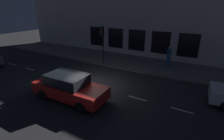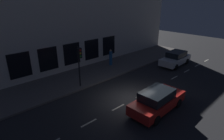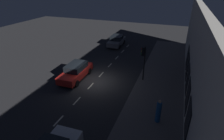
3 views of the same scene
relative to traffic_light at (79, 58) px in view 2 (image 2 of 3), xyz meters
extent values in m
plane|color=#28282B|center=(-4.40, -1.75, -2.69)|extent=(60.00, 60.00, 0.00)
cube|color=#5B5654|center=(1.85, -1.75, -2.61)|extent=(4.50, 32.00, 0.15)
cube|color=beige|center=(4.40, -1.75, 0.92)|extent=(0.60, 32.00, 7.21)
cube|color=black|center=(4.07, -6.97, -0.83)|extent=(0.04, 1.89, 2.22)
cube|color=black|center=(4.07, -4.36, -0.83)|extent=(0.04, 1.89, 2.22)
cube|color=black|center=(4.07, -1.75, -0.83)|extent=(0.04, 1.89, 2.22)
cube|color=black|center=(4.07, 0.85, -0.83)|extent=(0.04, 1.89, 2.22)
cube|color=black|center=(4.07, 3.46, -0.83)|extent=(0.04, 1.89, 2.22)
cube|color=beige|center=(-4.40, -15.75, -2.69)|extent=(0.12, 1.20, 0.01)
cube|color=beige|center=(-4.40, -13.15, -2.69)|extent=(0.12, 1.20, 0.01)
cube|color=beige|center=(-4.40, -10.55, -2.69)|extent=(0.12, 1.20, 0.01)
cube|color=beige|center=(-4.40, -7.95, -2.69)|extent=(0.12, 1.20, 0.01)
cube|color=beige|center=(-4.40, -5.35, -2.69)|extent=(0.12, 1.20, 0.01)
cube|color=beige|center=(-4.40, -2.75, -2.69)|extent=(0.12, 1.20, 0.01)
cube|color=beige|center=(-4.40, -0.15, -2.69)|extent=(0.12, 1.20, 0.01)
cube|color=beige|center=(-4.40, 2.45, -2.69)|extent=(0.12, 1.20, 0.01)
cylinder|color=black|center=(0.13, 0.00, -0.77)|extent=(0.12, 0.12, 3.53)
cube|color=black|center=(-0.06, 0.00, 0.47)|extent=(0.26, 0.32, 0.84)
sphere|color=red|center=(-0.20, 0.00, 0.72)|extent=(0.15, 0.15, 0.15)
sphere|color=gold|center=(-0.20, 0.00, 0.47)|extent=(0.15, 0.15, 0.15)
sphere|color=green|center=(-0.20, 0.00, 0.22)|extent=(0.15, 0.15, 0.15)
cube|color=silver|center=(-2.49, -11.35, -2.06)|extent=(1.96, 4.54, 0.70)
cube|color=black|center=(-2.48, -11.53, -1.41)|extent=(1.65, 2.39, 0.60)
cylinder|color=black|center=(-3.37, -10.01, -2.37)|extent=(0.25, 0.65, 0.64)
cylinder|color=black|center=(-1.73, -9.93, -2.37)|extent=(0.25, 0.65, 0.64)
cylinder|color=black|center=(-3.25, -12.77, -2.37)|extent=(0.25, 0.65, 0.64)
cylinder|color=black|center=(-1.61, -12.70, -2.37)|extent=(0.25, 0.65, 0.64)
cube|color=red|center=(-6.49, -1.87, -2.06)|extent=(1.90, 4.60, 0.70)
cube|color=black|center=(-6.49, -1.69, -1.41)|extent=(1.63, 2.41, 0.60)
cylinder|color=black|center=(-5.62, -3.26, -2.37)|extent=(0.24, 0.65, 0.64)
cylinder|color=black|center=(-7.28, -3.31, -2.37)|extent=(0.24, 0.65, 0.64)
cylinder|color=black|center=(-5.70, -0.44, -2.37)|extent=(0.24, 0.65, 0.64)
cylinder|color=black|center=(-7.36, -0.48, -2.37)|extent=(0.24, 0.65, 0.64)
cylinder|color=#1E5189|center=(2.33, -5.66, -1.75)|extent=(0.39, 0.39, 1.58)
sphere|color=tan|center=(2.33, -5.66, -0.84)|extent=(0.22, 0.22, 0.22)
cube|color=tan|center=(2.34, -5.55, -0.84)|extent=(0.07, 0.05, 0.06)
camera|label=1|loc=(-13.06, -8.54, 2.62)|focal=27.05mm
camera|label=2|loc=(-12.44, 8.01, 4.62)|focal=29.87mm
camera|label=3|loc=(2.82, -16.17, 6.40)|focal=29.12mm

